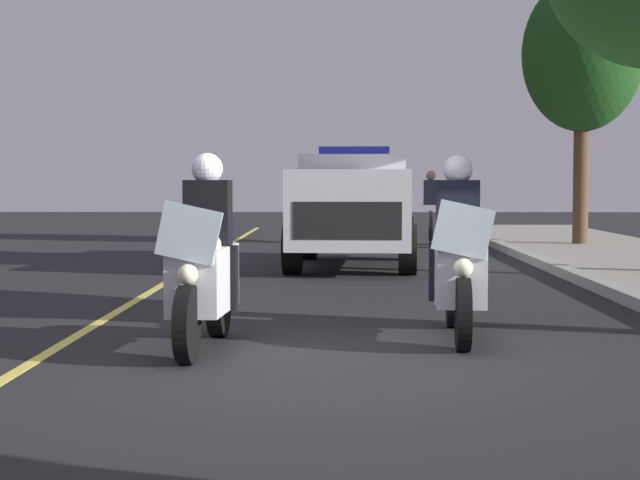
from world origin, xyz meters
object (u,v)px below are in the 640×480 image
police_motorcycle_lead_right (458,264)px  cyclist_background (431,208)px  tree_behind_suv (583,55)px  police_suv (354,204)px  police_motorcycle_lead_left (204,269)px

police_motorcycle_lead_right → cyclist_background: size_ratio=1.22×
police_motorcycle_lead_right → tree_behind_suv: tree_behind_suv is taller
police_suv → cyclist_background: (-5.66, 1.81, -0.22)m
police_motorcycle_lead_right → police_suv: size_ratio=0.43×
police_motorcycle_lead_left → police_motorcycle_lead_right: bearing=106.1°
police_suv → cyclist_background: bearing=162.3°
police_suv → tree_behind_suv: bearing=134.9°
cyclist_background → police_motorcycle_lead_left: bearing=-12.7°
police_motorcycle_lead_right → police_motorcycle_lead_left: bearing=-73.9°
police_motorcycle_lead_left → police_suv: bearing=170.7°
police_suv → tree_behind_suv: tree_behind_suv is taller
police_suv → cyclist_background: size_ratio=2.84×
police_motorcycle_lead_left → police_motorcycle_lead_right: same height
police_motorcycle_lead_left → tree_behind_suv: 15.64m
police_motorcycle_lead_right → tree_behind_suv: (-13.15, 4.16, 3.47)m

